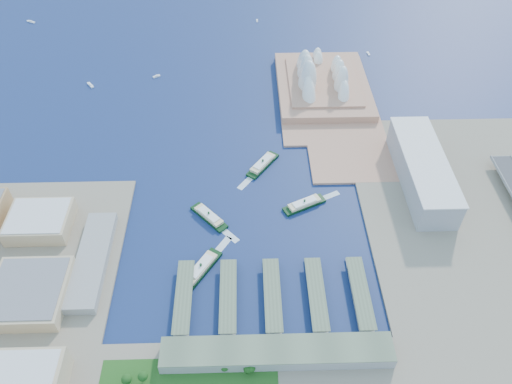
{
  "coord_description": "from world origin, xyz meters",
  "views": [
    {
      "loc": [
        -8.56,
        -340.36,
        409.88
      ],
      "look_at": [
        1.82,
        52.37,
        18.0
      ],
      "focal_mm": 35.0,
      "sensor_mm": 36.0,
      "label": 1
    }
  ],
  "objects_px": {
    "opera_house": "(324,71)",
    "ferry_c": "(201,267)",
    "ferry_d": "(304,203)",
    "toaster_building": "(422,171)",
    "ferry_a": "(209,215)",
    "ferry_b": "(263,163)"
  },
  "relations": [
    {
      "from": "opera_house",
      "to": "ferry_c",
      "type": "relative_size",
      "value": 3.26
    },
    {
      "from": "opera_house",
      "to": "ferry_d",
      "type": "xyz_separation_m",
      "value": [
        -48.76,
        -233.19,
        -27.21
      ]
    },
    {
      "from": "toaster_building",
      "to": "ferry_c",
      "type": "relative_size",
      "value": 2.81
    },
    {
      "from": "toaster_building",
      "to": "ferry_d",
      "type": "xyz_separation_m",
      "value": [
        -138.76,
        -33.19,
        -15.71
      ]
    },
    {
      "from": "opera_house",
      "to": "ferry_d",
      "type": "relative_size",
      "value": 3.55
    },
    {
      "from": "ferry_c",
      "to": "opera_house",
      "type": "bearing_deg",
      "value": -83.7
    },
    {
      "from": "ferry_a",
      "to": "ferry_c",
      "type": "height_order",
      "value": "ferry_c"
    },
    {
      "from": "ferry_a",
      "to": "ferry_b",
      "type": "distance_m",
      "value": 105.27
    },
    {
      "from": "opera_house",
      "to": "ferry_c",
      "type": "bearing_deg",
      "value": -116.66
    },
    {
      "from": "toaster_building",
      "to": "ferry_a",
      "type": "height_order",
      "value": "toaster_building"
    },
    {
      "from": "ferry_a",
      "to": "ferry_b",
      "type": "xyz_separation_m",
      "value": [
        62.5,
        84.71,
        0.27
      ]
    },
    {
      "from": "ferry_c",
      "to": "ferry_d",
      "type": "xyz_separation_m",
      "value": [
        111.83,
        86.69,
        -0.42
      ]
    },
    {
      "from": "ferry_b",
      "to": "ferry_d",
      "type": "xyz_separation_m",
      "value": [
        44.44,
        -68.77,
        -0.24
      ]
    },
    {
      "from": "ferry_c",
      "to": "ferry_d",
      "type": "bearing_deg",
      "value": -109.26
    },
    {
      "from": "toaster_building",
      "to": "ferry_a",
      "type": "relative_size",
      "value": 3.07
    },
    {
      "from": "toaster_building",
      "to": "ferry_b",
      "type": "relative_size",
      "value": 2.91
    },
    {
      "from": "ferry_a",
      "to": "ferry_b",
      "type": "relative_size",
      "value": 0.95
    },
    {
      "from": "opera_house",
      "to": "ferry_a",
      "type": "bearing_deg",
      "value": -122.01
    },
    {
      "from": "toaster_building",
      "to": "ferry_a",
      "type": "xyz_separation_m",
      "value": [
        -245.7,
        -49.13,
        -15.73
      ]
    },
    {
      "from": "ferry_b",
      "to": "ferry_c",
      "type": "xyz_separation_m",
      "value": [
        -67.39,
        -155.46,
        0.18
      ]
    },
    {
      "from": "ferry_b",
      "to": "ferry_c",
      "type": "relative_size",
      "value": 0.97
    },
    {
      "from": "ferry_c",
      "to": "ferry_d",
      "type": "distance_m",
      "value": 141.5
    }
  ]
}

